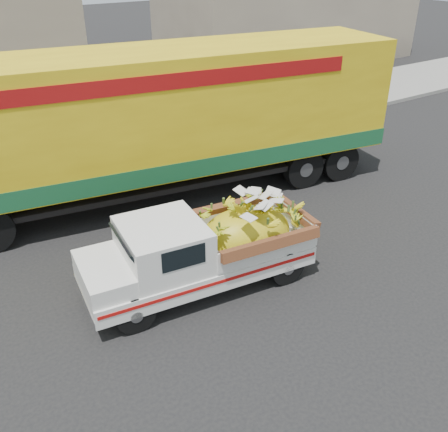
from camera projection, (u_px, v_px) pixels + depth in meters
ground at (263, 274)px, 10.25m from camera, size 100.00×100.00×0.00m
curb at (127, 164)px, 15.11m from camera, size 60.00×0.25×0.15m
sidewalk at (100, 144)px, 16.63m from camera, size 60.00×4.00×0.14m
building_right at (291, 4)px, 27.06m from camera, size 14.00×6.00×6.00m
pickup_truck at (214, 246)px, 9.66m from camera, size 4.59×2.15×1.55m
semi_trailer at (168, 119)px, 12.44m from camera, size 12.07×4.43×3.80m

